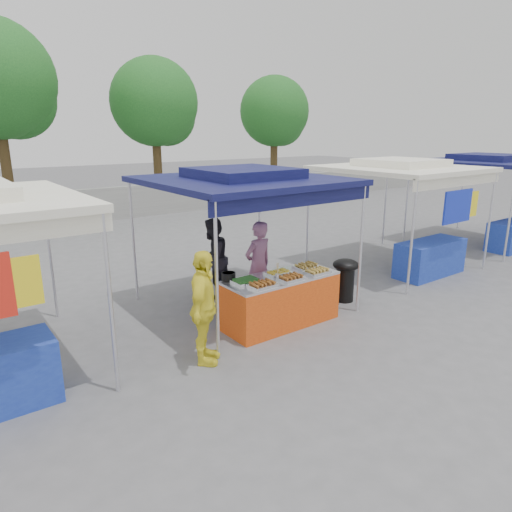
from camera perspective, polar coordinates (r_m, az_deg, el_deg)
ground_plane at (r=8.00m, az=2.59°, el=-8.19°), size 80.00×80.00×0.00m
back_wall at (r=17.50m, az=-20.85°, el=5.82°), size 40.00×0.25×1.20m
main_canopy at (r=8.15m, az=-1.57°, el=9.54°), size 3.20×3.20×2.57m
neighbor_stall_right at (r=11.20m, az=19.03°, el=6.33°), size 3.20×3.20×2.57m
neighbor_stall_far at (r=14.65m, az=28.08°, el=7.31°), size 3.20×3.20×2.57m
tree_2 at (r=20.27m, az=-12.25°, el=17.84°), size 3.61×3.57×6.13m
tree_3 at (r=23.71m, az=2.52°, el=17.25°), size 3.47×3.40×5.84m
vendor_table at (r=7.77m, az=3.09°, el=-5.55°), size 2.00×0.80×0.85m
food_tray_fl at (r=7.10m, az=0.80°, el=-3.63°), size 0.42×0.30×0.07m
food_tray_fm at (r=7.45m, az=4.38°, el=-2.75°), size 0.42×0.30×0.07m
food_tray_fr at (r=7.83m, az=7.62°, el=-1.94°), size 0.42×0.30×0.07m
food_tray_bl at (r=7.29m, az=-1.26°, el=-3.13°), size 0.42×0.30×0.07m
food_tray_bm at (r=7.72m, az=2.81°, el=-2.08°), size 0.42×0.30×0.07m
food_tray_br at (r=8.11m, az=6.28°, el=-1.30°), size 0.42×0.30×0.07m
cooking_pot at (r=7.41m, az=-3.45°, el=-2.57°), size 0.23×0.23×0.13m
skewer_cup at (r=7.44m, az=2.70°, el=-2.63°), size 0.08×0.08×0.10m
wok_burner at (r=8.95m, az=11.10°, el=-2.48°), size 0.50×0.50×0.84m
crate_left at (r=8.07m, az=-2.32°, el=-6.76°), size 0.52×0.37×0.31m
crate_right at (r=8.59m, az=1.62°, el=-5.36°), size 0.53×0.37×0.32m
crate_stacked at (r=8.48m, az=1.64°, el=-3.38°), size 0.51×0.36×0.31m
vendor_woman at (r=8.34m, az=0.28°, el=-1.19°), size 0.64×0.45×1.64m
helper_man at (r=8.93m, az=-5.43°, el=-0.30°), size 0.97×0.91×1.59m
customer_person at (r=6.40m, az=-6.56°, el=-6.50°), size 0.93×1.00×1.65m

